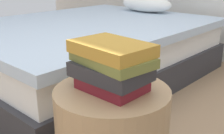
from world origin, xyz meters
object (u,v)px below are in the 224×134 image
Objects in this scene: book_maroon at (112,84)px; book_ochre at (112,48)px; bed at (90,48)px; book_charcoal at (111,71)px; book_olive at (112,59)px.

book_maroon is 0.81× the size of book_ochre.
bed is 1.39m from book_charcoal.
book_maroon is (1.12, -0.79, 0.24)m from bed.
bed is 7.85× the size of book_charcoal.
book_ochre is at bearing 117.66° from book_charcoal.
bed is at bearing 140.60° from book_maroon.
book_maroon is 0.13m from book_ochre.
bed is 1.40m from book_ochre.
book_charcoal reaches higher than book_maroon.
bed is 9.32× the size of book_maroon.
book_ochre is at bearing 139.20° from book_maroon.
book_olive is (0.00, 0.00, 0.04)m from book_charcoal.
book_olive is at bearing -20.70° from book_ochre.
book_olive is 1.03× the size of book_ochre.
book_charcoal is 0.94× the size of book_olive.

